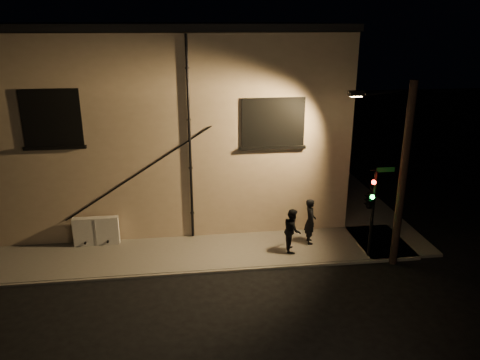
{
  "coord_description": "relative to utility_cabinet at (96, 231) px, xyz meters",
  "views": [
    {
      "loc": [
        -2.17,
        -15.4,
        8.93
      ],
      "look_at": [
        0.09,
        1.8,
        2.98
      ],
      "focal_mm": 35.0,
      "sensor_mm": 36.0,
      "label": 1
    }
  ],
  "objects": [
    {
      "name": "utility_cabinet",
      "position": [
        0.0,
        0.0,
        0.0
      ],
      "size": [
        1.82,
        0.31,
        1.2
      ],
      "primitive_type": "cube",
      "color": "beige",
      "rests_on": "sidewalk"
    },
    {
      "name": "streetlamp_pole",
      "position": [
        11.47,
        -2.81,
        3.01
      ],
      "size": [
        2.02,
        1.39,
        7.0
      ],
      "color": "black",
      "rests_on": "ground"
    },
    {
      "name": "pedestrian_a",
      "position": [
        8.75,
        -0.97,
        0.37
      ],
      "size": [
        0.51,
        0.74,
        1.94
      ],
      "primitive_type": "imported",
      "rotation": [
        0.0,
        0.0,
        1.5
      ],
      "color": "black",
      "rests_on": "sidewalk"
    },
    {
      "name": "traffic_signal",
      "position": [
        10.57,
        -2.49,
        1.85
      ],
      "size": [
        1.34,
        2.14,
        3.62
      ],
      "color": "black",
      "rests_on": "sidewalk"
    },
    {
      "name": "pedestrian_b",
      "position": [
        7.86,
        -1.54,
        0.29
      ],
      "size": [
        0.79,
        0.95,
        1.77
      ],
      "primitive_type": "imported",
      "rotation": [
        0.0,
        0.0,
        1.42
      ],
      "color": "black",
      "rests_on": "sidewalk"
    },
    {
      "name": "ground",
      "position": [
        5.75,
        -2.7,
        -0.72
      ],
      "size": [
        90.0,
        90.0,
        0.0
      ],
      "primitive_type": "plane",
      "color": "black"
    },
    {
      "name": "building",
      "position": [
        2.76,
        6.29,
        3.69
      ],
      "size": [
        16.2,
        12.23,
        8.8
      ],
      "color": "tan",
      "rests_on": "ground"
    },
    {
      "name": "sidewalk",
      "position": [
        6.98,
        1.69,
        -0.66
      ],
      "size": [
        21.0,
        16.0,
        0.12
      ],
      "color": "#635E59",
      "rests_on": "ground"
    }
  ]
}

